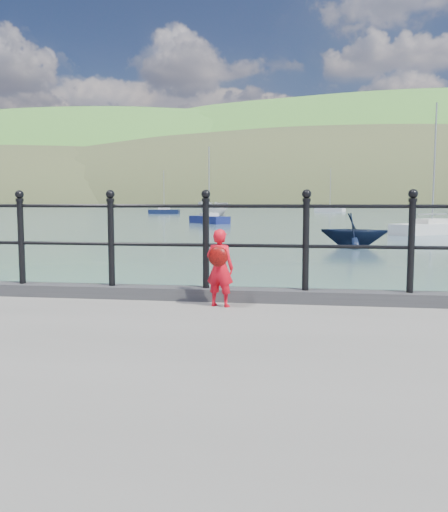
% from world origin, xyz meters
% --- Properties ---
extents(ground, '(600.00, 600.00, 0.00)m').
position_xyz_m(ground, '(0.00, 0.00, 0.00)').
color(ground, '#2D4251').
rests_on(ground, ground).
extents(kerb, '(60.00, 0.30, 0.15)m').
position_xyz_m(kerb, '(0.00, -0.15, 1.07)').
color(kerb, '#28282B').
rests_on(kerb, quay).
extents(railing, '(18.11, 0.11, 1.20)m').
position_xyz_m(railing, '(0.00, -0.15, 1.82)').
color(railing, black).
rests_on(railing, kerb).
extents(far_shore, '(830.00, 200.00, 156.00)m').
position_xyz_m(far_shore, '(38.34, 239.41, -22.57)').
color(far_shore, '#333A21').
rests_on(far_shore, ground).
extents(child, '(0.37, 0.33, 0.89)m').
position_xyz_m(child, '(0.83, -0.54, 1.46)').
color(child, red).
rests_on(child, quay).
extents(launch_white, '(4.25, 5.82, 2.11)m').
position_xyz_m(launch_white, '(-9.05, 58.52, 1.06)').
color(launch_white, beige).
rests_on(launch_white, ground).
extents(launch_navy, '(3.43, 3.08, 1.61)m').
position_xyz_m(launch_navy, '(4.13, 19.51, 0.81)').
color(launch_navy, black).
rests_on(launch_navy, ground).
extents(sailboat_deep, '(5.71, 4.11, 8.34)m').
position_xyz_m(sailboat_deep, '(6.65, 96.74, 0.34)').
color(sailboat_deep, silver).
rests_on(sailboat_deep, ground).
extents(sailboat_port, '(4.50, 4.83, 7.41)m').
position_xyz_m(sailboat_port, '(-7.12, 44.24, 0.34)').
color(sailboat_port, '#121A50').
rests_on(sailboat_port, ground).
extents(sailboat_left, '(4.87, 1.52, 7.09)m').
position_xyz_m(sailboat_left, '(-20.31, 77.87, 0.34)').
color(sailboat_left, black).
rests_on(sailboat_left, ground).
extents(sailboat_near, '(5.97, 5.29, 8.62)m').
position_xyz_m(sailboat_near, '(10.09, 30.35, 0.34)').
color(sailboat_near, silver).
rests_on(sailboat_near, ground).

